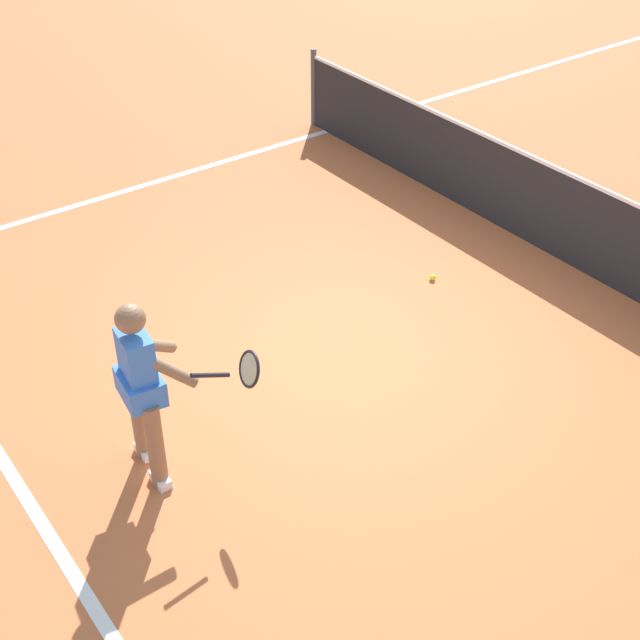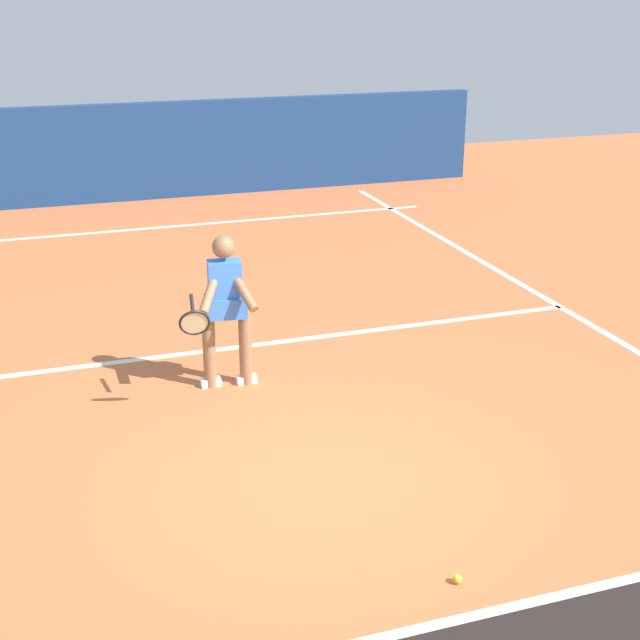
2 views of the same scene
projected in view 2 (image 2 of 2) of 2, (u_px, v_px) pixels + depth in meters
ground_plane at (325, 481)px, 7.26m from camera, size 28.44×28.44×0.00m
court_back_wall at (138, 152)px, 16.37m from camera, size 13.25×0.24×1.76m
baseline_marking at (160, 227)px, 14.73m from camera, size 9.25×0.10×0.01m
service_line_marking at (238, 347)px, 9.90m from camera, size 8.25×0.10×0.01m
tennis_player at (225, 306)px, 8.66m from camera, size 0.86×0.91×1.55m
tennis_ball_near at (457, 579)px, 6.01m from camera, size 0.07×0.07×0.07m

